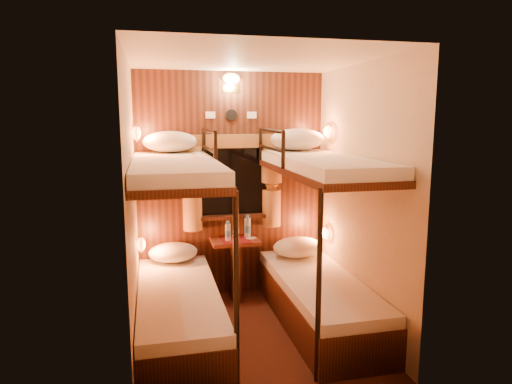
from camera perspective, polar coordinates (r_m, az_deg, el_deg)
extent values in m
plane|color=#391A0F|center=(4.30, -0.42, -17.29)|extent=(2.10, 2.10, 0.00)
plane|color=silver|center=(3.87, -0.46, 16.32)|extent=(2.10, 2.10, 0.00)
plane|color=#C6B293|center=(4.93, -3.10, 0.83)|extent=(2.40, 0.00, 2.40)
plane|color=#C6B293|center=(2.92, 4.07, -5.14)|extent=(2.40, 0.00, 2.40)
plane|color=#C6B293|center=(3.83, -15.22, -1.98)|extent=(0.00, 2.40, 2.40)
plane|color=#C6B293|center=(4.24, 12.86, -0.79)|extent=(0.00, 2.40, 2.40)
cube|color=black|center=(4.92, -3.07, 0.81)|extent=(2.00, 0.03, 2.40)
cube|color=black|center=(4.21, -9.62, -15.41)|extent=(0.70, 1.90, 0.35)
cube|color=white|center=(4.12, -9.71, -12.57)|extent=(0.68, 1.88, 0.10)
cube|color=black|center=(3.86, -10.14, 2.06)|extent=(0.70, 1.90, 0.06)
cube|color=white|center=(3.85, -10.18, 3.24)|extent=(0.68, 1.88, 0.10)
cylinder|color=black|center=(3.21, -2.47, -12.73)|extent=(0.04, 0.04, 1.45)
cylinder|color=black|center=(4.74, -6.53, 5.79)|extent=(0.04, 0.04, 0.32)
cylinder|color=black|center=(3.90, -5.09, 5.05)|extent=(0.04, 0.04, 0.32)
cylinder|color=black|center=(4.31, -5.91, 7.58)|extent=(0.04, 0.85, 0.04)
cylinder|color=black|center=(4.32, -5.88, 5.33)|extent=(0.03, 0.85, 0.03)
cube|color=black|center=(4.46, 7.79, -13.89)|extent=(0.70, 1.90, 0.35)
cube|color=white|center=(4.38, 7.86, -11.18)|extent=(0.68, 1.88, 0.10)
cube|color=black|center=(4.13, 8.18, 2.59)|extent=(0.70, 1.90, 0.06)
cube|color=white|center=(4.12, 8.21, 3.69)|extent=(0.68, 1.88, 0.10)
cylinder|color=black|center=(3.36, 7.85, -11.75)|extent=(0.04, 0.04, 1.45)
cylinder|color=black|center=(4.85, 0.57, 5.93)|extent=(0.04, 0.04, 0.32)
cylinder|color=black|center=(4.03, 3.43, 5.21)|extent=(0.04, 0.04, 0.32)
cylinder|color=black|center=(4.43, 1.88, 7.67)|extent=(0.04, 0.85, 0.04)
cylinder|color=black|center=(4.44, 1.87, 5.48)|extent=(0.03, 0.85, 0.03)
cube|color=black|center=(4.89, -3.03, 1.35)|extent=(0.98, 0.02, 0.78)
cube|color=black|center=(4.88, -3.01, 1.34)|extent=(0.90, 0.01, 0.70)
cube|color=black|center=(4.91, -2.90, -3.11)|extent=(1.00, 0.12, 0.04)
cube|color=olive|center=(4.81, -3.01, 6.37)|extent=(1.10, 0.06, 0.14)
cylinder|color=olive|center=(4.77, -8.06, 3.25)|extent=(0.22, 0.22, 0.40)
cylinder|color=olive|center=(4.80, -8.00, 0.52)|extent=(0.11, 0.11, 0.12)
cylinder|color=olive|center=(4.84, -7.93, -2.41)|extent=(0.20, 0.20, 0.40)
torus|color=gold|center=(4.80, -8.00, 0.52)|extent=(0.14, 0.14, 0.02)
cylinder|color=olive|center=(4.92, 1.99, 3.52)|extent=(0.22, 0.22, 0.40)
cylinder|color=olive|center=(4.95, 1.97, 0.87)|extent=(0.11, 0.11, 0.12)
cylinder|color=olive|center=(4.99, 1.96, -1.97)|extent=(0.20, 0.20, 0.40)
torus|color=gold|center=(4.95, 1.97, 0.87)|extent=(0.14, 0.14, 0.02)
cylinder|color=black|center=(4.84, -3.11, 9.58)|extent=(0.12, 0.02, 0.12)
cube|color=silver|center=(4.81, -5.73, 9.55)|extent=(0.10, 0.01, 0.07)
cube|color=silver|center=(4.88, -0.53, 9.60)|extent=(0.10, 0.01, 0.07)
cube|color=gold|center=(4.85, -3.14, 12.78)|extent=(0.18, 0.01, 0.08)
ellipsoid|color=#FFCC8C|center=(4.84, -3.11, 13.97)|extent=(0.18, 0.09, 0.11)
ellipsoid|color=orange|center=(4.62, -14.15, -6.37)|extent=(0.08, 0.20, 0.13)
torus|color=gold|center=(4.62, -14.15, -6.37)|extent=(0.02, 0.17, 0.17)
ellipsoid|color=orange|center=(4.46, -14.71, 7.13)|extent=(0.08, 0.20, 0.13)
torus|color=gold|center=(4.46, -14.71, 7.13)|extent=(0.02, 0.17, 0.17)
ellipsoid|color=orange|center=(4.96, 8.71, -5.11)|extent=(0.08, 0.20, 0.13)
torus|color=gold|center=(4.96, 8.71, -5.11)|extent=(0.02, 0.17, 0.17)
ellipsoid|color=orange|center=(4.81, 9.03, 7.46)|extent=(0.08, 0.20, 0.13)
torus|color=gold|center=(4.81, 9.03, 7.46)|extent=(0.02, 0.17, 0.17)
cube|color=#5A2214|center=(4.86, -2.63, -6.17)|extent=(0.50, 0.34, 0.04)
cube|color=black|center=(4.95, -2.60, -9.80)|extent=(0.08, 0.30, 0.61)
cube|color=maroon|center=(4.85, -2.63, -5.92)|extent=(0.30, 0.34, 0.01)
cylinder|color=#99BFE5|center=(4.78, -3.54, -5.07)|extent=(0.06, 0.06, 0.18)
cylinder|color=#3F79BD|center=(4.78, -3.54, -5.18)|extent=(0.06, 0.06, 0.06)
cylinder|color=#3F79BD|center=(4.75, -3.56, -3.81)|extent=(0.03, 0.03, 0.03)
cylinder|color=#99BFE5|center=(4.90, -1.07, -4.51)|extent=(0.07, 0.07, 0.21)
cylinder|color=#3F79BD|center=(4.90, -1.07, -4.63)|extent=(0.07, 0.07, 0.07)
cylinder|color=#3F79BD|center=(4.87, -1.08, -3.06)|extent=(0.04, 0.04, 0.03)
cube|color=silver|center=(4.90, -0.50, -5.73)|extent=(0.08, 0.06, 0.01)
cube|color=silver|center=(4.87, -0.76, -5.83)|extent=(0.08, 0.07, 0.01)
ellipsoid|color=white|center=(4.81, -10.32, -7.42)|extent=(0.50, 0.36, 0.20)
ellipsoid|color=white|center=(4.91, 5.21, -6.88)|extent=(0.53, 0.38, 0.21)
ellipsoid|color=white|center=(4.59, -10.73, 6.21)|extent=(0.53, 0.38, 0.21)
ellipsoid|color=white|center=(4.77, 5.19, 6.56)|extent=(0.57, 0.41, 0.23)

